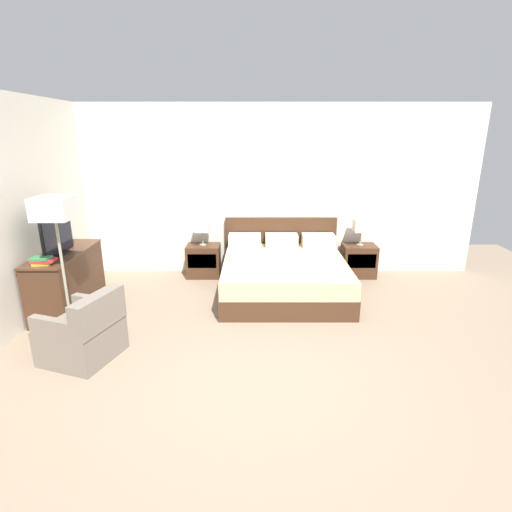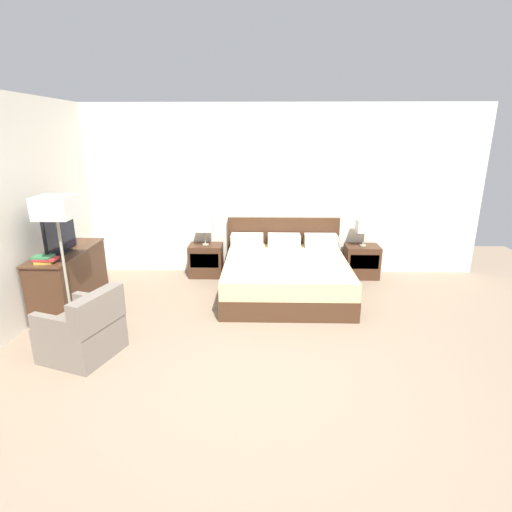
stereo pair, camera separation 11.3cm
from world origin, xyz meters
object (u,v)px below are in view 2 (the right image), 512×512
object	(u,v)px
tv	(60,232)
armchair_by_window	(84,332)
floor_lamp	(57,216)
nightstand_left	(206,260)
dresser	(70,278)
book_red_cover	(44,261)
table_lamp_left	(205,226)
table_lamp_right	(364,226)
book_blue_cover	(46,259)
bed	(285,274)
nightstand_right	(361,261)
book_small_top	(43,257)

from	to	relation	value
tv	armchair_by_window	world-z (taller)	tv
floor_lamp	nightstand_left	bearing A→B (deg)	55.81
dresser	floor_lamp	xyz separation A→B (m)	(0.33, -0.70, 1.02)
book_red_cover	floor_lamp	size ratio (longest dim) A/B	0.12
dresser	table_lamp_left	bearing A→B (deg)	37.73
tv	table_lamp_right	bearing A→B (deg)	17.95
book_blue_cover	nightstand_left	bearing A→B (deg)	47.40
book_red_cover	armchair_by_window	world-z (taller)	book_red_cover
table_lamp_left	book_red_cover	size ratio (longest dim) A/B	2.19
armchair_by_window	table_lamp_left	bearing A→B (deg)	69.77
floor_lamp	table_lamp_left	bearing A→B (deg)	55.83
bed	floor_lamp	world-z (taller)	floor_lamp
armchair_by_window	book_red_cover	bearing A→B (deg)	134.72
dresser	book_blue_cover	xyz separation A→B (m)	(0.02, -0.52, 0.44)
table_lamp_right	bed	bearing A→B (deg)	-151.44
tv	floor_lamp	size ratio (longest dim) A/B	0.46
bed	table_lamp_left	xyz separation A→B (m)	(-1.31, 0.71, 0.58)
nightstand_right	book_red_cover	xyz separation A→B (m)	(-4.32, -1.82, 0.56)
nightstand_right	table_lamp_right	world-z (taller)	table_lamp_right
bed	book_small_top	xyz separation A→B (m)	(-3.02, -1.11, 0.60)
dresser	floor_lamp	bearing A→B (deg)	-65.03
nightstand_left	table_lamp_right	bearing A→B (deg)	0.03
dresser	book_blue_cover	bearing A→B (deg)	-88.32
table_lamp_right	armchair_by_window	xyz separation A→B (m)	(-3.57, -2.58, -0.59)
nightstand_left	book_blue_cover	bearing A→B (deg)	-132.60
nightstand_left	table_lamp_right	distance (m)	2.68
nightstand_right	floor_lamp	distance (m)	4.61
bed	book_blue_cover	world-z (taller)	bed
nightstand_left	nightstand_right	world-z (taller)	same
tv	book_small_top	world-z (taller)	tv
dresser	book_small_top	world-z (taller)	book_small_top
floor_lamp	armchair_by_window	bearing A→B (deg)	-54.08
armchair_by_window	floor_lamp	xyz separation A→B (m)	(-0.41, 0.57, 1.15)
table_lamp_left	table_lamp_right	xyz separation A→B (m)	(2.62, 0.00, 0.00)
nightstand_right	dresser	distance (m)	4.51
bed	dresser	world-z (taller)	bed
bed	dresser	size ratio (longest dim) A/B	1.43
bed	tv	xyz separation A→B (m)	(-3.00, -0.68, 0.80)
nightstand_left	armchair_by_window	size ratio (longest dim) A/B	0.63
table_lamp_left	floor_lamp	world-z (taller)	floor_lamp
table_lamp_left	book_red_cover	distance (m)	2.50
nightstand_left	table_lamp_right	size ratio (longest dim) A/B	1.25
book_blue_cover	book_small_top	distance (m)	0.04
bed	table_lamp_left	world-z (taller)	table_lamp_left
dresser	book_red_cover	size ratio (longest dim) A/B	6.93
tv	armchair_by_window	bearing A→B (deg)	-58.14
book_red_cover	floor_lamp	xyz separation A→B (m)	(0.34, -0.19, 0.61)
table_lamp_left	nightstand_left	bearing A→B (deg)	-90.00
nightstand_right	tv	size ratio (longest dim) A/B	0.73
table_lamp_right	tv	world-z (taller)	tv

